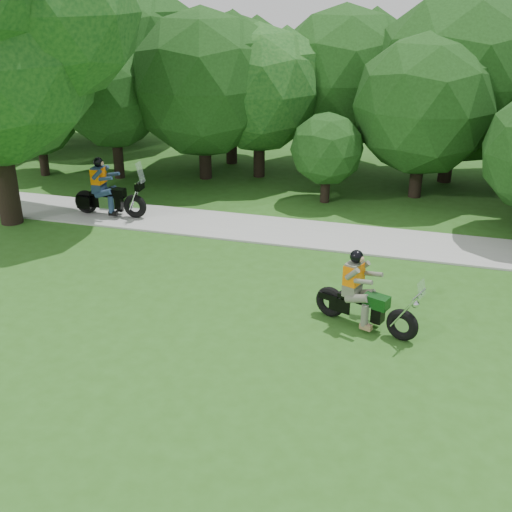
# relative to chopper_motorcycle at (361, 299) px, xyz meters

# --- Properties ---
(ground) EXTENTS (100.00, 100.00, 0.00)m
(ground) POSITION_rel_chopper_motorcycle_xyz_m (-0.88, -2.96, -0.66)
(ground) COLOR #2A5819
(ground) RESTS_ON ground
(walkway) EXTENTS (60.00, 2.20, 0.06)m
(walkway) POSITION_rel_chopper_motorcycle_xyz_m (-0.88, 5.04, -0.63)
(walkway) COLOR #A3A39D
(walkway) RESTS_ON ground
(tree_line) EXTENTS (39.48, 12.61, 7.69)m
(tree_line) POSITION_rel_chopper_motorcycle_xyz_m (1.05, 11.57, 2.93)
(tree_line) COLOR black
(tree_line) RESTS_ON ground
(chopper_motorcycle) EXTENTS (2.43, 1.27, 1.78)m
(chopper_motorcycle) POSITION_rel_chopper_motorcycle_xyz_m (0.00, 0.00, 0.00)
(chopper_motorcycle) COLOR black
(chopper_motorcycle) RESTS_ON ground
(touring_motorcycle) EXTENTS (2.49, 0.71, 1.90)m
(touring_motorcycle) POSITION_rel_chopper_motorcycle_xyz_m (-8.75, 4.83, 0.09)
(touring_motorcycle) COLOR black
(touring_motorcycle) RESTS_ON walkway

